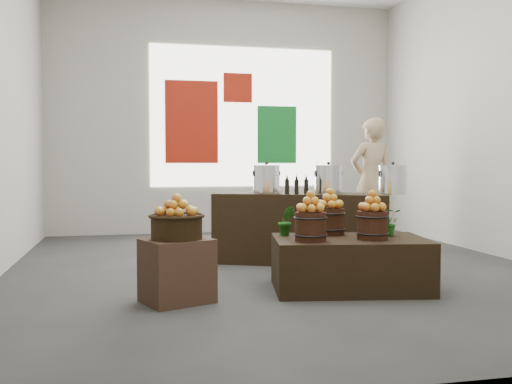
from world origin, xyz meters
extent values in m
plane|color=#383836|center=(0.00, 0.00, 0.00)|extent=(7.00, 7.00, 0.00)
cube|color=#B0ADA2|center=(0.00, 3.50, 2.00)|extent=(6.00, 0.04, 4.00)
cube|color=white|center=(0.30, 3.48, 2.00)|extent=(3.20, 0.02, 2.40)
cube|color=#9E1C0C|center=(-0.60, 3.47, 1.90)|extent=(0.90, 0.04, 1.40)
cube|color=#116F25|center=(0.90, 3.47, 1.70)|extent=(0.70, 0.04, 1.00)
cube|color=#9E1C0C|center=(0.20, 3.47, 2.50)|extent=(0.50, 0.04, 0.50)
cube|color=#4F3425|center=(-1.25, -1.35, 0.28)|extent=(0.68, 0.62, 0.55)
cylinder|color=black|center=(-1.25, -1.35, 0.65)|extent=(0.44, 0.44, 0.20)
cube|color=black|center=(0.40, -1.21, 0.25)|extent=(1.56, 1.10, 0.50)
cylinder|color=#34180E|center=(-0.03, -1.34, 0.63)|extent=(0.29, 0.29, 0.26)
cylinder|color=#34180E|center=(0.57, -1.35, 0.63)|extent=(0.29, 0.29, 0.26)
cylinder|color=#34180E|center=(0.31, -0.93, 0.63)|extent=(0.29, 0.29, 0.26)
imported|color=#155512|center=(0.84, -1.14, 0.63)|extent=(0.29, 0.27, 0.27)
imported|color=#155512|center=(-0.14, -0.91, 0.64)|extent=(0.17, 0.15, 0.29)
cube|color=black|center=(0.38, 0.30, 0.42)|extent=(2.15, 1.42, 0.84)
cylinder|color=silver|center=(-0.01, 0.46, 1.00)|extent=(0.32, 0.32, 0.32)
cylinder|color=silver|center=(0.68, 0.17, 1.00)|extent=(0.32, 0.32, 0.32)
cylinder|color=silver|center=(1.36, -0.13, 1.00)|extent=(0.32, 0.32, 0.32)
imported|color=tan|center=(1.91, 1.71, 0.94)|extent=(0.73, 0.52, 1.88)
camera|label=1|loc=(-1.63, -6.28, 1.22)|focal=40.00mm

